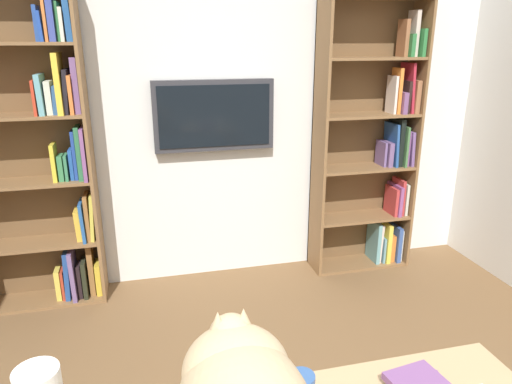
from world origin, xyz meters
The scene contains 4 objects.
wall_back centered at (0.00, -2.23, 1.35)m, with size 4.52×0.06×2.70m, color silver.
bookshelf_left centered at (-1.31, -2.06, 1.00)m, with size 0.80×0.28×2.10m.
bookshelf_right centered at (1.12, -2.06, 1.10)m, with size 0.82×0.28×2.24m.
wall_mounted_tv centered at (-0.05, -2.15, 1.28)m, with size 0.88×0.07×0.51m.
Camera 1 is at (0.46, 1.21, 1.80)m, focal length 32.66 mm.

